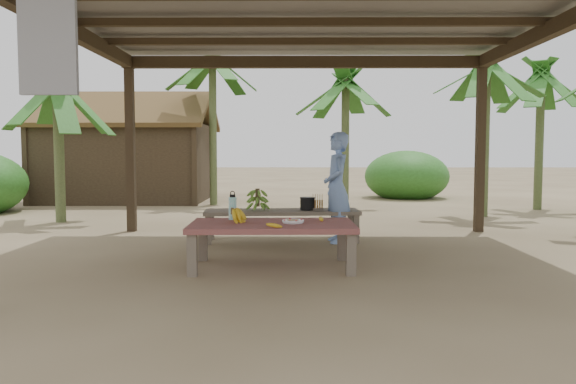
{
  "coord_description": "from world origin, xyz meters",
  "views": [
    {
      "loc": [
        -0.21,
        -6.7,
        1.28
      ],
      "look_at": [
        -0.26,
        0.03,
        0.8
      ],
      "focal_mm": 35.0,
      "sensor_mm": 36.0,
      "label": 1
    }
  ],
  "objects_px": {
    "bench": "(282,214)",
    "ripe_banana_bunch": "(232,214)",
    "water_flask": "(233,207)",
    "cooking_pot": "(307,204)",
    "work_table": "(272,229)",
    "woman": "(337,187)",
    "plate": "(293,221)"
  },
  "relations": [
    {
      "from": "work_table",
      "to": "bench",
      "type": "xyz_separation_m",
      "value": [
        0.08,
        1.84,
        -0.04
      ]
    },
    {
      "from": "work_table",
      "to": "bench",
      "type": "height_order",
      "value": "work_table"
    },
    {
      "from": "ripe_banana_bunch",
      "to": "plate",
      "type": "relative_size",
      "value": 1.19
    },
    {
      "from": "work_table",
      "to": "woman",
      "type": "distance_m",
      "value": 1.98
    },
    {
      "from": "ripe_banana_bunch",
      "to": "bench",
      "type": "bearing_deg",
      "value": 73.47
    },
    {
      "from": "water_flask",
      "to": "ripe_banana_bunch",
      "type": "bearing_deg",
      "value": -84.59
    },
    {
      "from": "work_table",
      "to": "plate",
      "type": "distance_m",
      "value": 0.24
    },
    {
      "from": "bench",
      "to": "plate",
      "type": "distance_m",
      "value": 1.85
    },
    {
      "from": "water_flask",
      "to": "woman",
      "type": "relative_size",
      "value": 0.21
    },
    {
      "from": "ripe_banana_bunch",
      "to": "cooking_pot",
      "type": "relative_size",
      "value": 1.4
    },
    {
      "from": "ripe_banana_bunch",
      "to": "water_flask",
      "type": "relative_size",
      "value": 0.87
    },
    {
      "from": "ripe_banana_bunch",
      "to": "woman",
      "type": "xyz_separation_m",
      "value": [
        1.3,
        1.68,
        0.19
      ]
    },
    {
      "from": "plate",
      "to": "woman",
      "type": "height_order",
      "value": "woman"
    },
    {
      "from": "ripe_banana_bunch",
      "to": "cooking_pot",
      "type": "height_order",
      "value": "ripe_banana_bunch"
    },
    {
      "from": "work_table",
      "to": "ripe_banana_bunch",
      "type": "height_order",
      "value": "ripe_banana_bunch"
    },
    {
      "from": "plate",
      "to": "water_flask",
      "type": "xyz_separation_m",
      "value": [
        -0.7,
        0.31,
        0.12
      ]
    },
    {
      "from": "ripe_banana_bunch",
      "to": "woman",
      "type": "distance_m",
      "value": 2.13
    },
    {
      "from": "bench",
      "to": "cooking_pot",
      "type": "height_order",
      "value": "cooking_pot"
    },
    {
      "from": "bench",
      "to": "ripe_banana_bunch",
      "type": "distance_m",
      "value": 1.85
    },
    {
      "from": "work_table",
      "to": "bench",
      "type": "bearing_deg",
      "value": 86.15
    },
    {
      "from": "ripe_banana_bunch",
      "to": "water_flask",
      "type": "bearing_deg",
      "value": 95.41
    },
    {
      "from": "cooking_pot",
      "to": "ripe_banana_bunch",
      "type": "bearing_deg",
      "value": -116.47
    },
    {
      "from": "plate",
      "to": "cooking_pot",
      "type": "distance_m",
      "value": 1.87
    },
    {
      "from": "cooking_pot",
      "to": "bench",
      "type": "bearing_deg",
      "value": -177.4
    },
    {
      "from": "bench",
      "to": "woman",
      "type": "bearing_deg",
      "value": -9.97
    },
    {
      "from": "bench",
      "to": "woman",
      "type": "distance_m",
      "value": 0.87
    },
    {
      "from": "water_flask",
      "to": "cooking_pot",
      "type": "height_order",
      "value": "water_flask"
    },
    {
      "from": "work_table",
      "to": "bench",
      "type": "relative_size",
      "value": 0.82
    },
    {
      "from": "water_flask",
      "to": "cooking_pot",
      "type": "bearing_deg",
      "value": 59.57
    },
    {
      "from": "bench",
      "to": "water_flask",
      "type": "xyz_separation_m",
      "value": [
        -0.55,
        -1.53,
        0.25
      ]
    },
    {
      "from": "work_table",
      "to": "water_flask",
      "type": "bearing_deg",
      "value": 145.36
    },
    {
      "from": "bench",
      "to": "plate",
      "type": "relative_size",
      "value": 9.21
    }
  ]
}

